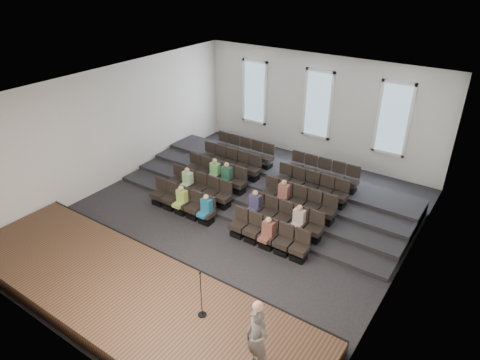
% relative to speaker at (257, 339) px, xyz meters
% --- Properties ---
extents(ground, '(14.00, 14.00, 0.00)m').
position_rel_speaker_xyz_m(ground, '(-4.40, 5.17, -1.34)').
color(ground, black).
rests_on(ground, ground).
extents(ceiling, '(12.00, 14.00, 0.02)m').
position_rel_speaker_xyz_m(ceiling, '(-4.40, 5.17, 3.67)').
color(ceiling, white).
rests_on(ceiling, ground).
extents(wall_back, '(12.00, 0.04, 5.00)m').
position_rel_speaker_xyz_m(wall_back, '(-4.40, 12.19, 1.16)').
color(wall_back, silver).
rests_on(wall_back, ground).
extents(wall_front, '(12.00, 0.04, 5.00)m').
position_rel_speaker_xyz_m(wall_front, '(-4.40, -1.85, 1.16)').
color(wall_front, silver).
rests_on(wall_front, ground).
extents(wall_left, '(0.04, 14.00, 5.00)m').
position_rel_speaker_xyz_m(wall_left, '(-10.42, 5.17, 1.16)').
color(wall_left, silver).
rests_on(wall_left, ground).
extents(wall_right, '(0.04, 14.00, 5.00)m').
position_rel_speaker_xyz_m(wall_right, '(1.62, 5.17, 1.16)').
color(wall_right, silver).
rests_on(wall_right, ground).
extents(stage, '(11.80, 3.60, 0.50)m').
position_rel_speaker_xyz_m(stage, '(-4.40, 0.07, -1.09)').
color(stage, '#4C3620').
rests_on(stage, ground).
extents(stage_lip, '(11.80, 0.06, 0.52)m').
position_rel_speaker_xyz_m(stage_lip, '(-4.40, 1.84, -1.09)').
color(stage_lip, black).
rests_on(stage_lip, ground).
extents(risers, '(11.80, 4.80, 0.60)m').
position_rel_speaker_xyz_m(risers, '(-4.40, 8.34, -1.14)').
color(risers, black).
rests_on(risers, ground).
extents(seating_rows, '(6.80, 4.70, 1.67)m').
position_rel_speaker_xyz_m(seating_rows, '(-4.40, 6.71, -0.66)').
color(seating_rows, black).
rests_on(seating_rows, ground).
extents(windows, '(8.44, 0.10, 3.24)m').
position_rel_speaker_xyz_m(windows, '(-4.40, 12.12, 1.36)').
color(windows, white).
rests_on(windows, wall_back).
extents(audience, '(5.45, 2.64, 1.10)m').
position_rel_speaker_xyz_m(audience, '(-4.61, 5.62, -0.51)').
color(audience, '#9AC04C').
rests_on(audience, seating_rows).
extents(speaker, '(0.69, 0.53, 1.68)m').
position_rel_speaker_xyz_m(speaker, '(0.00, 0.00, 0.00)').
color(speaker, '#555351').
rests_on(speaker, stage).
extents(mic_stand, '(0.24, 0.24, 1.44)m').
position_rel_speaker_xyz_m(mic_stand, '(-2.01, 0.50, -0.41)').
color(mic_stand, black).
rests_on(mic_stand, stage).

